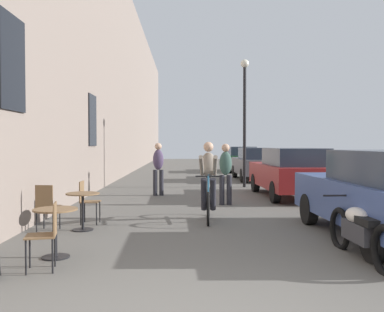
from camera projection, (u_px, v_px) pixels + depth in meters
building_facade_left at (102, 59)px, 17.34m from camera, size 0.54×68.00×10.22m
cafe_table_near at (55, 222)px, 6.24m from camera, size 0.64×0.64×0.72m
cafe_chair_near_toward_street at (47, 231)px, 5.61m from camera, size 0.45×0.45×0.89m
cafe_table_mid at (83, 203)px, 8.22m from camera, size 0.64×0.64×0.72m
cafe_chair_mid_toward_street at (87, 199)px, 8.89m from camera, size 0.39×0.39×0.89m
cafe_chair_mid_toward_wall at (46, 204)px, 8.14m from camera, size 0.42×0.42×0.89m
cyclist_on_bicycle at (208, 183)px, 9.37m from camera, size 0.52×1.76×1.74m
pedestrian_near at (226, 170)px, 11.66m from camera, size 0.35×0.25×1.67m
pedestrian_mid at (158, 166)px, 13.76m from camera, size 0.36×0.27×1.70m
street_lamp at (245, 106)px, 16.38m from camera, size 0.32×0.32×4.90m
parked_car_second at (291, 172)px, 13.32m from camera, size 1.92×4.37×1.54m
parked_car_third at (256, 163)px, 19.67m from camera, size 1.80×4.21×1.49m
parked_car_fourth at (240, 159)px, 25.71m from camera, size 1.85×4.26×1.50m
parked_motorcycle at (361, 232)px, 6.11m from camera, size 0.62×2.15×0.92m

